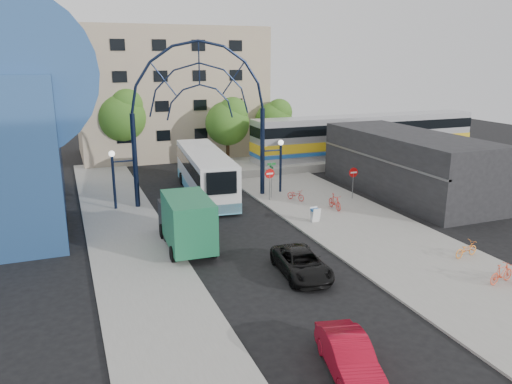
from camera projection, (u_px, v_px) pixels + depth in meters
name	position (u px, v px, depth m)	size (l,w,h in m)	color
ground	(274.00, 270.00, 26.33)	(120.00, 120.00, 0.00)	black
sidewalk_east	(362.00, 227.00, 32.72)	(8.00, 56.00, 0.12)	gray
plaza_west	(133.00, 246.00, 29.43)	(5.00, 50.00, 0.12)	gray
gateway_arch	(200.00, 89.00, 36.68)	(13.64, 0.44, 12.10)	black
stop_sign	(270.00, 176.00, 38.28)	(0.80, 0.07, 2.50)	slate
do_not_enter_sign	(353.00, 176.00, 38.66)	(0.76, 0.07, 2.48)	slate
street_name_sign	(271.00, 173.00, 38.93)	(0.70, 0.70, 2.80)	slate
sandwich_board	(315.00, 213.00, 33.48)	(0.55, 0.61, 0.99)	white
commercial_block_east	(407.00, 164.00, 40.28)	(6.00, 16.00, 5.00)	black
apartment_block	(169.00, 92.00, 56.64)	(20.00, 12.10, 14.00)	tan
train_platform	(365.00, 159.00, 53.02)	(32.00, 5.00, 0.80)	gray
train_car	(366.00, 135.00, 52.36)	(25.10, 3.05, 4.20)	#B7B7BC
tree_north_a	(229.00, 121.00, 50.58)	(4.48, 4.48, 7.00)	#382314
tree_north_b	(123.00, 114.00, 50.50)	(5.12, 5.12, 8.00)	#382314
tree_north_c	(275.00, 119.00, 54.57)	(4.16, 4.16, 6.50)	#382314
city_bus	(205.00, 172.00, 40.17)	(4.10, 13.21, 3.57)	silver
green_truck	(186.00, 221.00, 29.06)	(2.74, 6.57, 3.27)	black
black_suv	(302.00, 263.00, 25.54)	(2.15, 4.65, 1.29)	black
red_sedan	(349.00, 356.00, 17.56)	(1.44, 4.12, 1.36)	maroon
bike_near_a	(296.00, 195.00, 38.62)	(0.55, 1.59, 0.83)	red
bike_near_b	(335.00, 202.00, 36.25)	(0.53, 1.86, 1.12)	red
bike_far_a	(466.00, 249.00, 27.66)	(0.59, 1.68, 0.88)	orange
bike_far_b	(502.00, 273.00, 24.41)	(0.48, 1.69, 1.02)	#F05130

